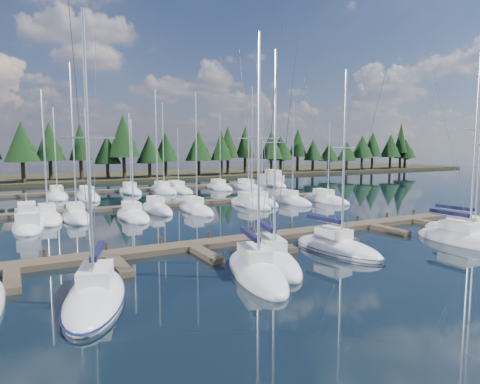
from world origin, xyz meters
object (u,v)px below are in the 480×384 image
front_sailboat_4 (337,248)px  front_sailboat_2 (256,271)px  motor_yacht_left (28,224)px  front_sailboat_5 (464,239)px  front_sailboat_1 (95,296)px  motor_yacht_right (272,183)px  front_sailboat_3 (272,259)px  main_dock (262,239)px  front_sailboat_6 (469,232)px

front_sailboat_4 → front_sailboat_2: bearing=-165.5°
front_sailboat_4 → motor_yacht_left: size_ratio=1.69×
front_sailboat_2 → front_sailboat_5: front_sailboat_5 is taller
front_sailboat_1 → front_sailboat_5: (28.15, -0.90, 0.02)m
front_sailboat_4 → front_sailboat_5: size_ratio=0.85×
front_sailboat_2 → motor_yacht_right: front_sailboat_2 is taller
front_sailboat_5 → front_sailboat_2: bearing=178.0°
front_sailboat_4 → front_sailboat_5: (10.73, -2.76, 0.02)m
front_sailboat_2 → front_sailboat_5: size_ratio=0.91×
motor_yacht_left → front_sailboat_1: bearing=-84.5°
front_sailboat_3 → motor_yacht_right: (29.11, 45.07, 0.24)m
main_dock → motor_yacht_right: size_ratio=4.31×
front_sailboat_1 → front_sailboat_2: front_sailboat_2 is taller
front_sailboat_5 → motor_yacht_right: front_sailboat_5 is taller
front_sailboat_4 → front_sailboat_6: (13.92, -1.11, 0.01)m
front_sailboat_1 → front_sailboat_5: 28.17m
front_sailboat_2 → front_sailboat_4: bearing=14.5°
front_sailboat_2 → front_sailboat_5: 18.92m
front_sailboat_4 → front_sailboat_5: front_sailboat_5 is taller
front_sailboat_2 → front_sailboat_4: front_sailboat_2 is taller
front_sailboat_2 → motor_yacht_right: bearing=56.2°
front_sailboat_6 → motor_yacht_left: 39.88m
motor_yacht_left → motor_yacht_right: 49.16m
main_dock → front_sailboat_1: size_ratio=2.96×
front_sailboat_3 → front_sailboat_4: 5.92m
motor_yacht_left → motor_yacht_right: motor_yacht_right is taller
main_dock → motor_yacht_right: (26.28, 39.21, 0.33)m
main_dock → front_sailboat_3: 6.51m
front_sailboat_1 → front_sailboat_3: front_sailboat_1 is taller
front_sailboat_6 → motor_yacht_right: (9.28, 45.82, 0.24)m
front_sailboat_1 → front_sailboat_4: 17.52m
front_sailboat_5 → front_sailboat_6: (3.19, 1.65, -0.00)m
motor_yacht_right → front_sailboat_3: bearing=-122.9°
front_sailboat_5 → front_sailboat_1: bearing=178.2°
main_dock → motor_yacht_right: bearing=56.2°
front_sailboat_3 → motor_yacht_left: (-13.68, 20.86, 0.16)m
front_sailboat_1 → motor_yacht_right: bearing=48.9°
front_sailboat_2 → motor_yacht_right: (31.38, 46.83, 0.24)m
front_sailboat_3 → motor_yacht_right: bearing=57.1°
main_dock → front_sailboat_5: (13.81, -8.27, 0.10)m
front_sailboat_2 → front_sailboat_6: front_sailboat_2 is taller
main_dock → front_sailboat_3: (-2.84, -5.86, 0.09)m
main_dock → front_sailboat_1: front_sailboat_1 is taller
front_sailboat_4 → front_sailboat_1: bearing=-173.9°
main_dock → front_sailboat_4: 6.31m
front_sailboat_3 → front_sailboat_6: size_ratio=1.01×
front_sailboat_3 → front_sailboat_4: size_ratio=1.05×
main_dock → front_sailboat_6: bearing=-21.3°
front_sailboat_5 → front_sailboat_6: front_sailboat_5 is taller
front_sailboat_2 → front_sailboat_1: bearing=178.4°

